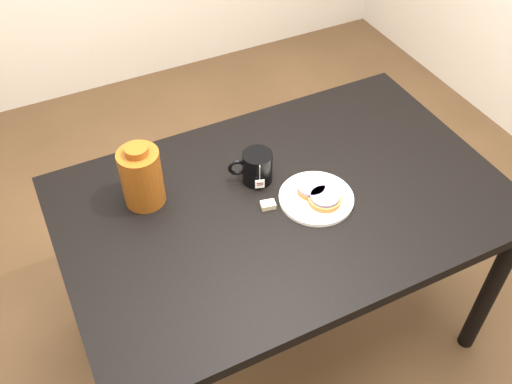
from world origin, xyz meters
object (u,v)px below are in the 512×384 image
(table, at_px, (284,216))
(plate, at_px, (316,198))
(mug, at_px, (257,167))
(bagel_back, at_px, (311,188))
(bagel_front, at_px, (325,199))
(bagel_package, at_px, (142,176))
(teabag_pouch, at_px, (268,205))

(table, relative_size, plate, 5.95)
(mug, bearing_deg, bagel_back, -29.64)
(bagel_front, height_order, bagel_package, bagel_package)
(teabag_pouch, bearing_deg, bagel_back, -4.07)
(bagel_back, height_order, mug, mug)
(bagel_back, bearing_deg, teabag_pouch, 175.93)
(table, bearing_deg, mug, 109.80)
(table, relative_size, bagel_front, 9.70)
(bagel_back, relative_size, teabag_pouch, 2.51)
(bagel_front, bearing_deg, bagel_package, 151.51)
(table, bearing_deg, bagel_package, 154.38)
(bagel_front, bearing_deg, table, 141.32)
(bagel_front, xyz_separation_m, mug, (-0.14, 0.19, 0.03))
(mug, xyz_separation_m, bagel_package, (-0.35, 0.07, 0.04))
(table, xyz_separation_m, bagel_back, (0.08, -0.02, 0.11))
(bagel_back, relative_size, mug, 0.73)
(table, xyz_separation_m, mug, (-0.04, 0.12, 0.14))
(mug, height_order, teabag_pouch, mug)
(bagel_back, distance_m, teabag_pouch, 0.15)
(table, bearing_deg, bagel_front, -38.68)
(plate, height_order, bagel_package, bagel_package)
(mug, relative_size, teabag_pouch, 3.42)
(bagel_package, bearing_deg, teabag_pouch, -31.09)
(table, relative_size, teabag_pouch, 31.11)
(plate, relative_size, bagel_package, 1.09)
(bagel_package, bearing_deg, bagel_front, -28.49)
(table, xyz_separation_m, bagel_package, (-0.40, 0.19, 0.18))
(bagel_front, distance_m, bagel_package, 0.56)
(bagel_back, distance_m, bagel_front, 0.06)
(table, relative_size, bagel_back, 12.40)
(bagel_back, xyz_separation_m, mug, (-0.12, 0.14, 0.03))
(table, distance_m, bagel_package, 0.47)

